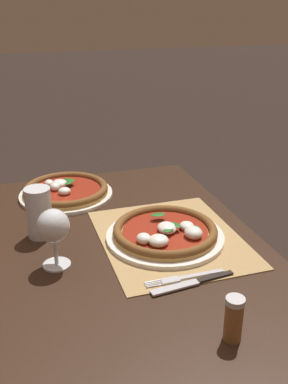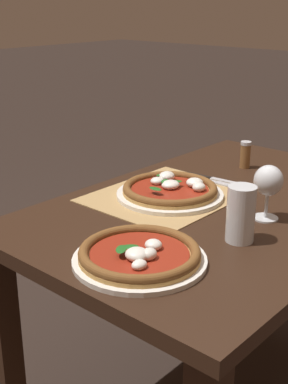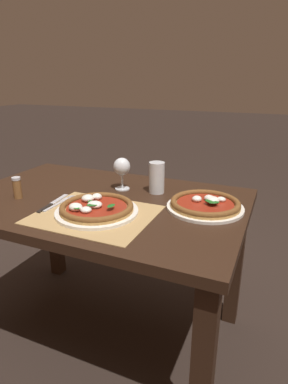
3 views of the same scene
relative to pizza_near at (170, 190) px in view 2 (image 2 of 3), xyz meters
name	(u,v)px [view 2 (image 2 of 3)]	position (x,y,z in m)	size (l,w,h in m)	color
dining_table	(223,236)	(-0.07, 0.15, -0.13)	(1.27, 0.82, 0.74)	black
paper_placemat	(166,196)	(0.00, -0.02, -0.02)	(0.45, 0.38, 0.00)	#A88451
pizza_near	(170,190)	(0.00, 0.00, 0.00)	(0.33, 0.33, 0.05)	silver
pizza_far	(140,255)	(0.38, 0.22, 0.00)	(0.31, 0.31, 0.05)	silver
wine_glass	(268,183)	(-0.04, 0.31, 0.08)	(0.08, 0.08, 0.16)	silver
pint_glass	(241,215)	(0.13, 0.33, 0.05)	(0.07, 0.07, 0.15)	silver
fork	(213,182)	(-0.20, 0.02, -0.02)	(0.02, 0.20, 0.00)	#B7B7BC
knife	(215,179)	(-0.22, 0.01, -0.02)	(0.04, 0.22, 0.01)	black
pepper_shaker	(245,155)	(-0.41, 0.01, 0.03)	(0.04, 0.04, 0.10)	brown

